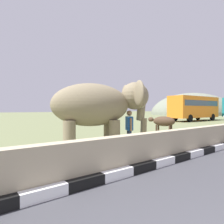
{
  "coord_description": "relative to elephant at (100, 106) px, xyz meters",
  "views": [
    {
      "loc": [
        -2.07,
        0.53,
        1.72
      ],
      "look_at": [
        2.69,
        6.59,
        1.6
      ],
      "focal_mm": 31.58,
      "sensor_mm": 36.0,
      "label": 1
    }
  ],
  "objects": [
    {
      "name": "person_handler",
      "position": [
        1.22,
        -0.42,
        -0.92
      ],
      "size": [
        0.4,
        0.61,
        1.66
      ],
      "color": "navy",
      "rests_on": "ground_plane"
    },
    {
      "name": "elephant",
      "position": [
        0.0,
        0.0,
        0.0
      ],
      "size": [
        4.04,
        3.2,
        2.85
      ],
      "color": "#7F7156",
      "rests_on": "ground_plane"
    },
    {
      "name": "hill_east",
      "position": [
        52.57,
        25.81,
        -1.85
      ],
      "size": [
        28.46,
        22.77,
        13.24
      ],
      "color": "slate",
      "rests_on": "ground_plane"
    },
    {
      "name": "striped_curb",
      "position": [
        -2.78,
        -2.83,
        -1.73
      ],
      "size": [
        16.2,
        0.2,
        0.24
      ],
      "color": "white",
      "rests_on": "ground_plane"
    },
    {
      "name": "cow_near",
      "position": [
        6.33,
        1.71,
        -0.98
      ],
      "size": [
        1.0,
        1.92,
        1.23
      ],
      "color": "#473323",
      "rests_on": "ground_plane"
    },
    {
      "name": "barrier_parapet",
      "position": [
        -0.43,
        -2.53,
        -1.35
      ],
      "size": [
        28.0,
        0.36,
        1.0
      ],
      "primitive_type": "cube",
      "color": "tan",
      "rests_on": "ground_plane"
    },
    {
      "name": "bus_orange",
      "position": [
        22.55,
        8.55,
        0.24
      ],
      "size": [
        9.35,
        2.82,
        3.5
      ],
      "color": "orange",
      "rests_on": "ground_plane"
    }
  ]
}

